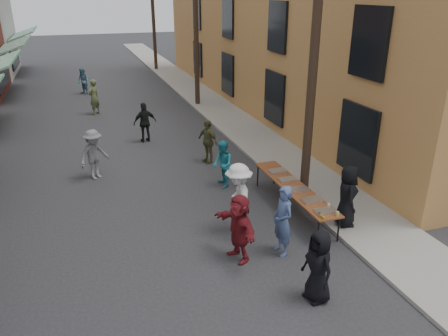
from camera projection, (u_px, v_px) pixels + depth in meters
ground at (196, 279)px, 9.60m from camera, size 120.00×120.00×0.00m
sidewalk at (210, 103)px, 24.21m from camera, size 2.20×60.00×0.10m
building_ochre at (323, 8)px, 23.30m from camera, size 10.00×28.00×10.00m
utility_pole_near at (315, 45)px, 11.82m from camera, size 0.26×0.26×9.00m
utility_pole_mid at (196, 19)px, 22.31m from camera, size 0.26×0.26×9.00m
utility_pole_far at (153, 10)px, 32.81m from camera, size 0.26×0.26×9.00m
serving_table at (294, 188)px, 12.31m from camera, size 0.70×4.00×0.75m
catering_tray_sausage at (325, 211)px, 10.84m from camera, size 0.50×0.33×0.08m
catering_tray_foil_b at (312, 200)px, 11.40m from camera, size 0.50×0.33×0.08m
catering_tray_buns at (299, 189)px, 12.02m from camera, size 0.50×0.33×0.08m
catering_tray_foil_d at (288, 180)px, 12.63m from camera, size 0.50×0.33×0.08m
catering_tray_buns_end at (277, 171)px, 13.24m from camera, size 0.50×0.33×0.08m
condiment_jar_a at (324, 218)px, 10.51m from camera, size 0.07×0.07×0.08m
condiment_jar_b at (321, 216)px, 10.59m from camera, size 0.07×0.07×0.08m
condiment_jar_c at (319, 214)px, 10.68m from camera, size 0.07×0.07×0.08m
cup_stack at (338, 214)px, 10.67m from camera, size 0.08×0.08×0.12m
guest_front_a at (318, 266)px, 8.68m from camera, size 0.61×0.84×1.58m
guest_front_b at (283, 221)px, 10.22m from camera, size 0.46×0.66×1.74m
guest_front_c at (223, 164)px, 13.83m from camera, size 0.60×0.76×1.53m
guest_front_d at (238, 199)px, 11.12m from camera, size 0.94×1.34×1.90m
guest_front_e at (208, 141)px, 15.82m from camera, size 0.77×1.02×1.61m
guest_queue_back at (239, 228)px, 10.03m from camera, size 0.80×1.60×1.65m
server at (347, 196)px, 11.33m from camera, size 0.77×0.95×1.67m
passerby_left at (94, 154)px, 14.41m from camera, size 1.26×1.14×1.69m
passerby_mid at (145, 122)px, 17.95m from camera, size 1.02×0.55×1.65m
passerby_right at (94, 97)px, 21.94m from camera, size 0.75×0.76×1.77m
passerby_far at (83, 81)px, 26.22m from camera, size 0.91×0.96×1.57m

